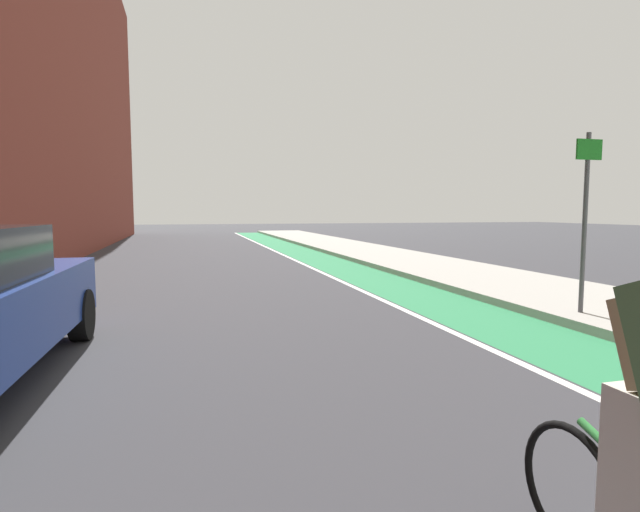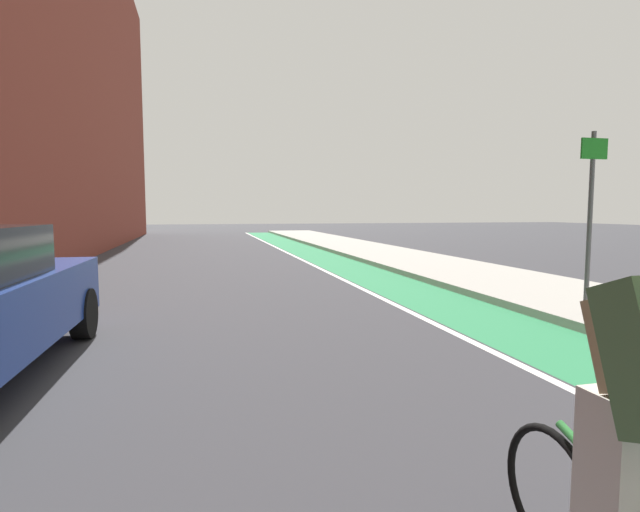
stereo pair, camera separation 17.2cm
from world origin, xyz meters
The scene contains 5 objects.
ground_plane centered at (0.00, 18.35, 0.00)m, with size 98.34×98.34×0.00m, color #38383D.
bike_lane_paint centered at (3.47, 20.35, 0.00)m, with size 1.60×44.70×0.00m, color #2D8451.
lane_divider_stripe centered at (2.57, 20.35, 0.00)m, with size 0.12×44.70×0.00m, color white.
sidewalk_right centered at (5.87, 20.35, 0.07)m, with size 3.20×44.70×0.14m, color #A8A59E.
street_sign_post centered at (4.79, 10.99, 1.73)m, with size 0.44×0.07×2.68m.
Camera 2 is at (-0.80, 4.78, 1.68)m, focal length 27.97 mm.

